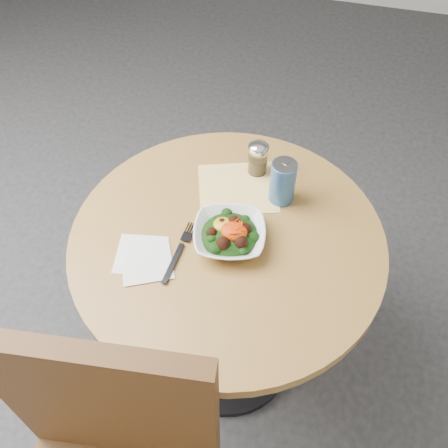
# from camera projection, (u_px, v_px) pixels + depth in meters

# --- Properties ---
(ground) EXTENTS (6.00, 6.00, 0.00)m
(ground) POSITION_uv_depth(u_px,v_px,m) (226.00, 351.00, 1.99)
(ground) COLOR #2A2A2D
(ground) RESTS_ON ground
(table) EXTENTS (0.90, 0.90, 0.75)m
(table) POSITION_uv_depth(u_px,v_px,m) (227.00, 275.00, 1.57)
(table) COLOR black
(table) RESTS_ON ground
(cloth_napkin) EXTENTS (0.29, 0.28, 0.00)m
(cloth_napkin) POSITION_uv_depth(u_px,v_px,m) (238.00, 188.00, 1.53)
(cloth_napkin) COLOR #FFB10D
(cloth_napkin) RESTS_ON table
(paper_napkins) EXTENTS (0.19, 0.19, 0.00)m
(paper_napkins) POSITION_uv_depth(u_px,v_px,m) (144.00, 258.00, 1.36)
(paper_napkins) COLOR white
(paper_napkins) RESTS_ON table
(salad_bowl) EXTENTS (0.24, 0.24, 0.08)m
(salad_bowl) POSITION_uv_depth(u_px,v_px,m) (229.00, 234.00, 1.38)
(salad_bowl) COLOR white
(salad_bowl) RESTS_ON table
(fork) EXTENTS (0.03, 0.22, 0.00)m
(fork) POSITION_uv_depth(u_px,v_px,m) (180.00, 250.00, 1.38)
(fork) COLOR black
(fork) RESTS_ON table
(spice_shaker) EXTENTS (0.06, 0.06, 0.11)m
(spice_shaker) POSITION_uv_depth(u_px,v_px,m) (258.00, 158.00, 1.54)
(spice_shaker) COLOR silver
(spice_shaker) RESTS_ON table
(beverage_can) EXTENTS (0.08, 0.08, 0.15)m
(beverage_can) POSITION_uv_depth(u_px,v_px,m) (283.00, 182.00, 1.45)
(beverage_can) COLOR navy
(beverage_can) RESTS_ON table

